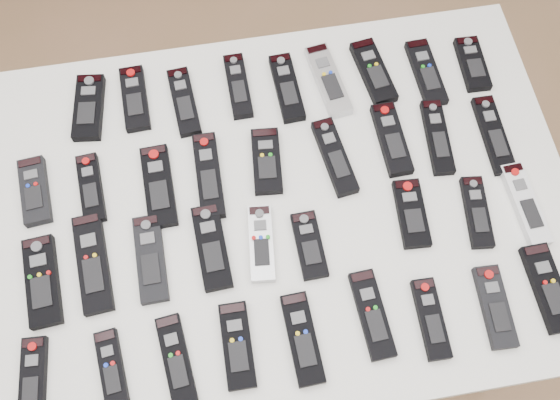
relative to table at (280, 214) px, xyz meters
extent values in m
plane|color=#96744C|center=(-0.01, 0.04, -0.72)|extent=(4.00, 4.00, 0.00)
cube|color=white|center=(0.00, 0.00, 0.04)|extent=(1.25, 0.88, 0.04)
cylinder|color=beige|center=(0.56, -0.38, -0.35)|extent=(0.04, 0.04, 0.74)
cylinder|color=beige|center=(-0.56, 0.38, -0.35)|extent=(0.04, 0.04, 0.74)
cylinder|color=beige|center=(0.56, 0.38, -0.35)|extent=(0.04, 0.04, 0.74)
cube|color=black|center=(-0.39, 0.30, 0.07)|extent=(0.08, 0.17, 0.02)
cube|color=black|center=(-0.28, 0.31, 0.07)|extent=(0.06, 0.17, 0.02)
cube|color=black|center=(-0.17, 0.28, 0.07)|extent=(0.06, 0.18, 0.02)
cube|color=black|center=(-0.05, 0.30, 0.07)|extent=(0.05, 0.17, 0.02)
cube|color=black|center=(0.06, 0.28, 0.07)|extent=(0.06, 0.18, 0.02)
cube|color=#B7B7BC|center=(0.16, 0.28, 0.07)|extent=(0.08, 0.20, 0.02)
cube|color=black|center=(0.27, 0.29, 0.07)|extent=(0.08, 0.18, 0.02)
cube|color=black|center=(0.39, 0.27, 0.07)|extent=(0.06, 0.18, 0.02)
cube|color=black|center=(0.50, 0.27, 0.07)|extent=(0.06, 0.15, 0.02)
cube|color=black|center=(-0.51, 0.11, 0.07)|extent=(0.07, 0.16, 0.02)
cube|color=black|center=(-0.39, 0.10, 0.07)|extent=(0.06, 0.16, 0.02)
cube|color=black|center=(-0.25, 0.08, 0.07)|extent=(0.07, 0.19, 0.02)
cube|color=black|center=(-0.14, 0.09, 0.07)|extent=(0.05, 0.20, 0.02)
cube|color=black|center=(-0.01, 0.10, 0.07)|extent=(0.07, 0.16, 0.02)
cube|color=black|center=(0.13, 0.08, 0.07)|extent=(0.07, 0.19, 0.02)
cube|color=black|center=(0.27, 0.11, 0.07)|extent=(0.06, 0.18, 0.02)
cube|color=black|center=(0.37, 0.10, 0.07)|extent=(0.06, 0.18, 0.02)
cube|color=black|center=(0.49, 0.08, 0.07)|extent=(0.05, 0.19, 0.02)
cube|color=black|center=(-0.50, -0.09, 0.07)|extent=(0.08, 0.19, 0.02)
cube|color=black|center=(-0.40, -0.07, 0.07)|extent=(0.08, 0.21, 0.02)
cube|color=black|center=(-0.28, -0.08, 0.07)|extent=(0.06, 0.19, 0.02)
cube|color=black|center=(-0.15, -0.08, 0.07)|extent=(0.07, 0.18, 0.02)
cube|color=#B7B7BC|center=(-0.05, -0.09, 0.07)|extent=(0.06, 0.17, 0.02)
cube|color=black|center=(0.04, -0.11, 0.07)|extent=(0.06, 0.14, 0.02)
cube|color=black|center=(0.27, -0.07, 0.07)|extent=(0.07, 0.15, 0.02)
cube|color=black|center=(0.40, -0.09, 0.07)|extent=(0.06, 0.16, 0.02)
cube|color=silver|center=(0.51, -0.09, 0.07)|extent=(0.05, 0.19, 0.02)
cube|color=black|center=(-0.52, -0.28, 0.07)|extent=(0.06, 0.16, 0.02)
cube|color=black|center=(-0.37, -0.29, 0.07)|extent=(0.06, 0.15, 0.02)
cube|color=black|center=(-0.25, -0.29, 0.07)|extent=(0.07, 0.18, 0.02)
cube|color=black|center=(-0.13, -0.28, 0.07)|extent=(0.06, 0.16, 0.02)
cube|color=black|center=(-0.01, -0.29, 0.07)|extent=(0.06, 0.18, 0.02)
cube|color=black|center=(0.14, -0.27, 0.07)|extent=(0.06, 0.18, 0.02)
cube|color=black|center=(0.25, -0.29, 0.07)|extent=(0.05, 0.16, 0.02)
cube|color=black|center=(0.38, -0.29, 0.07)|extent=(0.06, 0.17, 0.02)
cube|color=black|center=(0.49, -0.27, 0.07)|extent=(0.06, 0.18, 0.02)
camera|label=1|loc=(-0.09, -0.51, 1.28)|focal=40.00mm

